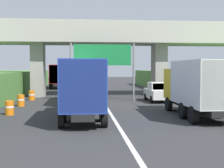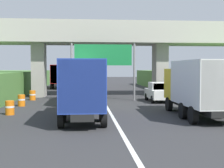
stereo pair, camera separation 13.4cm
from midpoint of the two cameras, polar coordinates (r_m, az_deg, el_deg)
The scene contains 12 objects.
lane_centre_stripe at distance 26.91m, azimuth -1.30°, elevation -3.40°, with size 0.20×88.73×0.01m, color white.
overpass_bridge at distance 32.94m, azimuth -2.02°, elevation 7.90°, with size 40.00×4.80×7.73m.
overhead_highway_sign at distance 28.10m, azimuth -1.49°, elevation 4.71°, with size 5.88×0.18×5.23m.
truck_green at distance 26.09m, azimuth -5.34°, elevation 0.63°, with size 2.44×7.30×3.44m.
truck_red at distance 46.02m, azimuth -9.39°, elevation 1.62°, with size 2.44×7.30×3.44m.
truck_blue at distance 17.74m, azimuth -5.23°, elevation -0.47°, with size 2.44×7.30×3.44m.
truck_yellow at distance 19.45m, azimuth 15.65°, elevation -0.27°, with size 2.44×7.30×3.44m.
car_white at distance 27.84m, azimuth 8.72°, elevation -1.46°, with size 1.86×4.10×1.72m.
construction_barrel_2 at distance 20.81m, azimuth -18.16°, elevation -4.17°, with size 0.57×0.57×0.90m.
construction_barrel_3 at distance 25.24m, azimuth -16.21°, elevation -2.91°, with size 0.57×0.57×0.90m.
construction_barrel_4 at distance 29.65m, azimuth -14.33°, elevation -2.02°, with size 0.57×0.57×0.90m.
construction_barrel_5 at distance 34.12m, azimuth -13.17°, elevation -1.36°, with size 0.57×0.57×0.90m.
Camera 2 is at (-1.70, -2.32, 3.00)m, focal length 49.59 mm.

